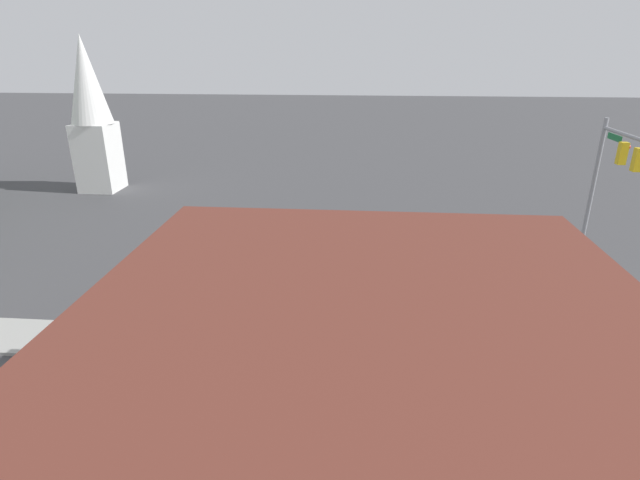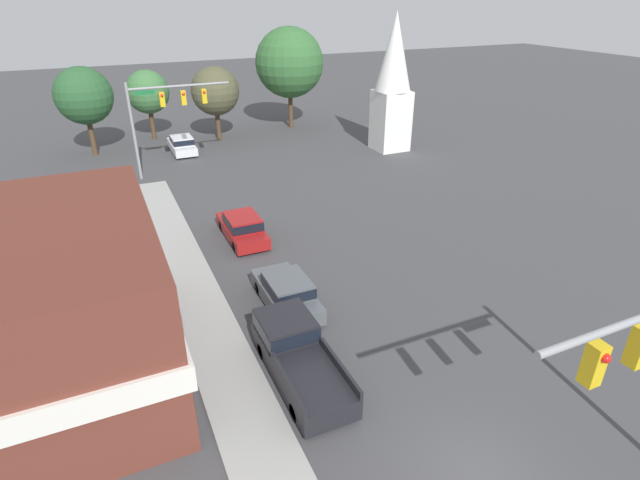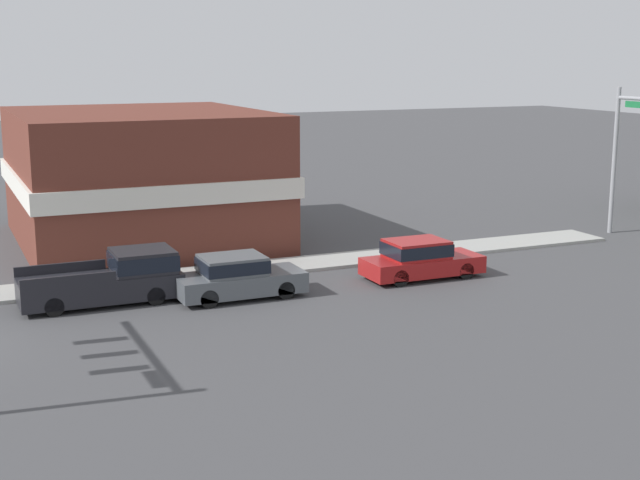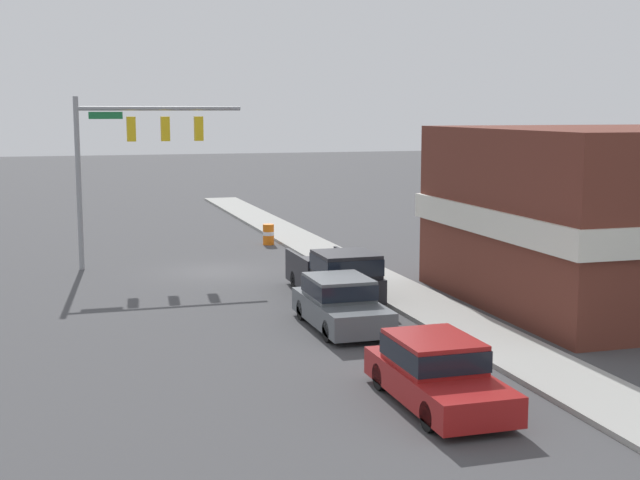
# 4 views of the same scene
# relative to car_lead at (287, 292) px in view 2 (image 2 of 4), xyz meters

# --- Properties ---
(ground_plane) EXTENTS (200.00, 200.00, 0.00)m
(ground_plane) POSITION_rel_car_lead_xyz_m (2.02, -10.74, -0.82)
(ground_plane) COLOR #424244
(far_signal_assembly) EXTENTS (7.54, 0.49, 7.18)m
(far_signal_assembly) POSITION_rel_car_lead_xyz_m (-1.53, 20.93, 4.47)
(far_signal_assembly) COLOR gray
(far_signal_assembly) RESTS_ON ground
(car_lead) EXTENTS (1.94, 4.67, 1.59)m
(car_lead) POSITION_rel_car_lead_xyz_m (0.00, 0.00, 0.00)
(car_lead) COLOR black
(car_lead) RESTS_ON ground
(car_distant) EXTENTS (1.89, 4.70, 1.50)m
(car_distant) POSITION_rel_car_lead_xyz_m (0.16, 26.53, -0.04)
(car_distant) COLOR black
(car_distant) RESTS_ON ground
(car_second_ahead) EXTENTS (1.92, 4.77, 1.56)m
(car_second_ahead) POSITION_rel_car_lead_xyz_m (0.14, 7.58, -0.01)
(car_second_ahead) COLOR black
(car_second_ahead) RESTS_ON ground
(pickup_truck_parked) EXTENTS (2.10, 5.63, 1.84)m
(pickup_truck_parked) POSITION_rel_car_lead_xyz_m (-1.23, -4.16, 0.09)
(pickup_truck_parked) COLOR black
(pickup_truck_parked) RESTS_ON ground
(church_steeple) EXTENTS (3.08, 3.08, 11.58)m
(church_steeple) POSITION_rel_car_lead_xyz_m (17.57, 19.89, 5.24)
(church_steeple) COLOR white
(church_steeple) RESTS_ON ground
(backdrop_tree_left_far) EXTENTS (4.77, 4.77, 7.48)m
(backdrop_tree_left_far) POSITION_rel_car_lead_xyz_m (-6.99, 29.12, 4.26)
(backdrop_tree_left_far) COLOR #4C3823
(backdrop_tree_left_far) RESTS_ON ground
(backdrop_tree_left_mid) EXTENTS (4.01, 4.01, 6.45)m
(backdrop_tree_left_mid) POSITION_rel_car_lead_xyz_m (-1.49, 32.48, 3.60)
(backdrop_tree_left_mid) COLOR #4C3823
(backdrop_tree_left_mid) RESTS_ON ground
(backdrop_tree_center) EXTENTS (4.48, 4.48, 6.83)m
(backdrop_tree_center) POSITION_rel_car_lead_xyz_m (4.24, 29.51, 3.75)
(backdrop_tree_center) COLOR #4C3823
(backdrop_tree_center) RESTS_ON ground
(backdrop_tree_right_mid) EXTENTS (6.84, 6.84, 9.93)m
(backdrop_tree_right_mid) POSITION_rel_car_lead_xyz_m (12.34, 31.06, 5.68)
(backdrop_tree_right_mid) COLOR #4C3823
(backdrop_tree_right_mid) RESTS_ON ground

